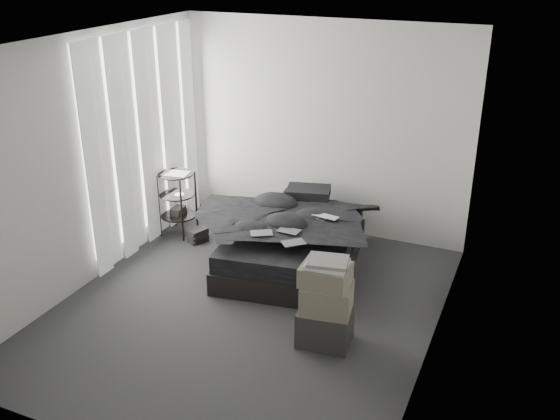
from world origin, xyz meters
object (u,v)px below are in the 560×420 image
at_px(laptop, 324,213).
at_px(side_stand, 178,204).
at_px(bed, 293,255).
at_px(box_lower, 325,326).

distance_m(laptop, side_stand, 1.97).
bearing_deg(side_stand, bed, -6.52).
distance_m(bed, laptop, 0.64).
bearing_deg(box_lower, side_stand, 149.41).
xyz_separation_m(laptop, box_lower, (0.52, -1.37, -0.49)).
bearing_deg(bed, side_stand, 164.97).
bearing_deg(side_stand, laptop, -2.71).
height_order(bed, box_lower, box_lower).
bearing_deg(laptop, bed, -154.50).
distance_m(side_stand, box_lower, 2.87).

